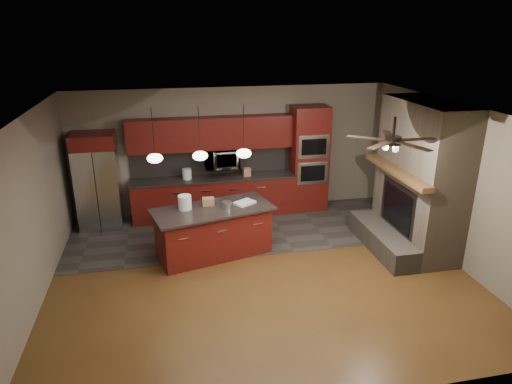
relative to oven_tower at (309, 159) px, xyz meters
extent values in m
plane|color=brown|center=(-1.70, -2.69, -1.19)|extent=(7.00, 7.00, 0.00)
cube|color=white|center=(-1.70, -2.69, 1.61)|extent=(7.00, 6.00, 0.02)
cube|color=#71675A|center=(-1.70, 0.31, 0.21)|extent=(7.00, 0.02, 2.80)
cube|color=#71675A|center=(1.80, -2.69, 0.21)|extent=(0.02, 6.00, 2.80)
cube|color=#71675A|center=(-5.20, -2.69, 0.21)|extent=(0.02, 6.00, 2.80)
cube|color=#363431|center=(-1.70, -0.89, -1.19)|extent=(7.00, 2.40, 0.01)
cube|color=#756853|center=(1.40, -2.29, 0.21)|extent=(0.80, 2.00, 2.80)
cube|color=#4C453E|center=(0.75, -2.29, -0.99)|extent=(0.50, 2.00, 0.40)
cube|color=#2D2D30|center=(1.02, -2.29, -0.37)|extent=(0.05, 1.20, 0.95)
cube|color=black|center=(1.00, -2.29, -0.37)|extent=(0.02, 1.00, 0.75)
cube|color=brown|center=(0.90, -2.29, 0.36)|extent=(0.22, 2.10, 0.10)
cube|color=#54160F|center=(-2.18, 0.01, -0.76)|extent=(3.55, 0.60, 0.86)
cube|color=black|center=(-2.18, 0.01, -0.31)|extent=(3.59, 0.64, 0.04)
cube|color=black|center=(-2.18, 0.29, 0.01)|extent=(3.55, 0.03, 0.60)
cube|color=#54160F|center=(-2.18, 0.13, 0.66)|extent=(3.55, 0.35, 0.70)
cube|color=#54160F|center=(0.00, 0.01, 0.00)|extent=(0.80, 0.60, 2.38)
cube|color=silver|center=(0.00, -0.30, -0.24)|extent=(0.70, 0.03, 0.52)
cube|color=black|center=(0.00, -0.32, -0.24)|extent=(0.55, 0.02, 0.35)
cube|color=silver|center=(0.00, -0.30, 0.36)|extent=(0.70, 0.03, 0.52)
cube|color=black|center=(0.00, -0.32, 0.36)|extent=(0.55, 0.02, 0.35)
imported|color=silver|center=(-1.98, 0.06, 0.11)|extent=(0.73, 0.41, 0.50)
cube|color=silver|center=(-4.58, -0.07, -0.34)|extent=(0.86, 0.72, 1.71)
cube|color=#2D2D30|center=(-4.58, -0.44, -0.34)|extent=(0.02, 0.02, 1.69)
cube|color=silver|center=(-4.68, -0.45, -0.28)|extent=(0.03, 0.03, 0.86)
cube|color=silver|center=(-4.48, -0.45, -0.28)|extent=(0.03, 0.03, 0.86)
cube|color=#54160F|center=(-4.58, -0.08, 0.67)|extent=(0.86, 0.72, 0.30)
cube|color=#54160F|center=(-2.40, -1.84, -0.75)|extent=(2.14, 1.29, 0.88)
cube|color=black|center=(-2.40, -1.84, -0.29)|extent=(2.32, 1.47, 0.04)
cylinder|color=white|center=(-2.89, -1.76, -0.14)|extent=(0.34, 0.34, 0.26)
cylinder|color=#B4B4B9|center=(-2.15, -1.86, -0.21)|extent=(0.25, 0.25, 0.12)
cube|color=white|center=(-1.80, -1.72, -0.25)|extent=(0.45, 0.41, 0.04)
cube|color=#92704B|center=(-2.46, -1.65, -0.20)|extent=(0.22, 0.16, 0.14)
cylinder|color=white|center=(-2.75, 0.01, -0.18)|extent=(0.22, 0.22, 0.23)
cube|color=#AB7C58|center=(-1.44, -0.04, -0.20)|extent=(0.18, 0.15, 0.18)
cylinder|color=black|center=(-3.35, -1.99, 1.22)|extent=(0.01, 0.01, 0.78)
ellipsoid|color=white|center=(-3.35, -1.99, 0.77)|extent=(0.26, 0.26, 0.16)
cylinder|color=black|center=(-2.60, -1.99, 1.22)|extent=(0.01, 0.01, 0.78)
ellipsoid|color=white|center=(-2.60, -1.99, 0.77)|extent=(0.26, 0.26, 0.16)
cylinder|color=black|center=(-1.85, -1.99, 1.22)|extent=(0.01, 0.01, 0.78)
ellipsoid|color=white|center=(-1.85, -1.99, 0.77)|extent=(0.26, 0.26, 0.16)
cylinder|color=black|center=(0.10, -3.49, 1.46)|extent=(0.04, 0.04, 0.30)
cylinder|color=black|center=(0.10, -3.49, 1.26)|extent=(0.24, 0.24, 0.12)
cube|color=#301F12|center=(0.48, -3.49, 1.26)|extent=(0.60, 0.12, 0.01)
cube|color=#301F12|center=(0.22, -3.13, 1.26)|extent=(0.30, 0.61, 0.01)
cube|color=#301F12|center=(-0.21, -3.27, 1.26)|extent=(0.56, 0.45, 0.01)
cube|color=#301F12|center=(-0.21, -3.72, 1.26)|extent=(0.56, 0.45, 0.01)
cube|color=#301F12|center=(0.22, -3.85, 1.26)|extent=(0.30, 0.61, 0.01)
camera|label=1|loc=(-3.19, -9.46, 2.86)|focal=32.00mm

